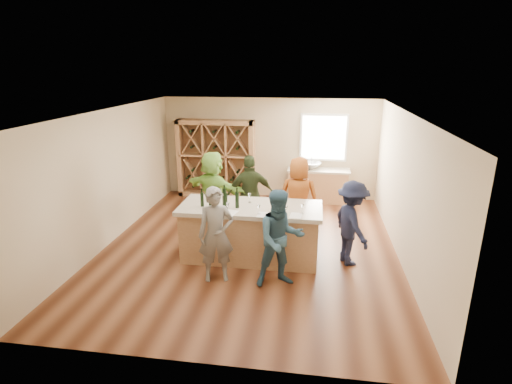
# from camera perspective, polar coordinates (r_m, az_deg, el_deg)

# --- Properties ---
(floor) EXTENTS (6.00, 7.00, 0.10)m
(floor) POSITION_cam_1_polar(r_m,az_deg,el_deg) (8.51, -0.87, -8.10)
(floor) COLOR brown
(floor) RESTS_ON ground
(ceiling) EXTENTS (6.00, 7.00, 0.10)m
(ceiling) POSITION_cam_1_polar(r_m,az_deg,el_deg) (7.71, -0.97, 11.71)
(ceiling) COLOR white
(ceiling) RESTS_ON ground
(wall_back) EXTENTS (6.00, 0.10, 2.80)m
(wall_back) POSITION_cam_1_polar(r_m,az_deg,el_deg) (11.41, 1.95, 6.30)
(wall_back) COLOR beige
(wall_back) RESTS_ON ground
(wall_front) EXTENTS (6.00, 0.10, 2.80)m
(wall_front) POSITION_cam_1_polar(r_m,az_deg,el_deg) (4.77, -7.88, -10.72)
(wall_front) COLOR beige
(wall_front) RESTS_ON ground
(wall_left) EXTENTS (0.10, 7.00, 2.80)m
(wall_left) POSITION_cam_1_polar(r_m,az_deg,el_deg) (8.98, -20.52, 2.02)
(wall_left) COLOR beige
(wall_left) RESTS_ON ground
(wall_right) EXTENTS (0.10, 7.00, 2.80)m
(wall_right) POSITION_cam_1_polar(r_m,az_deg,el_deg) (8.10, 20.91, 0.34)
(wall_right) COLOR beige
(wall_right) RESTS_ON ground
(window_frame) EXTENTS (1.30, 0.06, 1.30)m
(window_frame) POSITION_cam_1_polar(r_m,az_deg,el_deg) (11.20, 9.64, 7.67)
(window_frame) COLOR white
(window_frame) RESTS_ON wall_back
(window_pane) EXTENTS (1.18, 0.01, 1.18)m
(window_pane) POSITION_cam_1_polar(r_m,az_deg,el_deg) (11.17, 9.64, 7.64)
(window_pane) COLOR white
(window_pane) RESTS_ON wall_back
(wine_rack) EXTENTS (2.20, 0.45, 2.20)m
(wine_rack) POSITION_cam_1_polar(r_m,az_deg,el_deg) (11.46, -5.72, 4.74)
(wine_rack) COLOR #AB7B52
(wine_rack) RESTS_ON floor
(back_counter_base) EXTENTS (1.60, 0.58, 0.86)m
(back_counter_base) POSITION_cam_1_polar(r_m,az_deg,el_deg) (11.24, 8.81, 0.82)
(back_counter_base) COLOR #AB7B52
(back_counter_base) RESTS_ON floor
(back_counter_top) EXTENTS (1.70, 0.62, 0.06)m
(back_counter_top) POSITION_cam_1_polar(r_m,az_deg,el_deg) (11.11, 8.92, 3.09)
(back_counter_top) COLOR #BDB19A
(back_counter_top) RESTS_ON back_counter_base
(sink) EXTENTS (0.54, 0.54, 0.19)m
(sink) POSITION_cam_1_polar(r_m,az_deg,el_deg) (11.08, 7.91, 3.75)
(sink) COLOR silver
(sink) RESTS_ON back_counter_top
(faucet) EXTENTS (0.02, 0.02, 0.30)m
(faucet) POSITION_cam_1_polar(r_m,az_deg,el_deg) (11.24, 7.94, 4.25)
(faucet) COLOR silver
(faucet) RESTS_ON back_counter_top
(tasting_counter_base) EXTENTS (2.60, 1.00, 1.00)m
(tasting_counter_base) POSITION_cam_1_polar(r_m,az_deg,el_deg) (7.85, -0.78, -5.99)
(tasting_counter_base) COLOR #AB7B52
(tasting_counter_base) RESTS_ON floor
(tasting_counter_top) EXTENTS (2.72, 1.12, 0.08)m
(tasting_counter_top) POSITION_cam_1_polar(r_m,az_deg,el_deg) (7.65, -0.79, -2.29)
(tasting_counter_top) COLOR #BDB19A
(tasting_counter_top) RESTS_ON tasting_counter_base
(wine_bottle_a) EXTENTS (0.08, 0.08, 0.27)m
(wine_bottle_a) POSITION_cam_1_polar(r_m,az_deg,el_deg) (7.65, -7.71, -1.07)
(wine_bottle_a) COLOR black
(wine_bottle_a) RESTS_ON tasting_counter_top
(wine_bottle_b) EXTENTS (0.09, 0.09, 0.33)m
(wine_bottle_b) POSITION_cam_1_polar(r_m,az_deg,el_deg) (7.50, -6.47, -1.15)
(wine_bottle_b) COLOR black
(wine_bottle_b) RESTS_ON tasting_counter_top
(wine_bottle_c) EXTENTS (0.11, 0.11, 0.34)m
(wine_bottle_c) POSITION_cam_1_polar(r_m,az_deg,el_deg) (7.62, -4.52, -0.78)
(wine_bottle_c) COLOR black
(wine_bottle_c) RESTS_ON tasting_counter_top
(wine_bottle_d) EXTENTS (0.10, 0.10, 0.32)m
(wine_bottle_d) POSITION_cam_1_polar(r_m,az_deg,el_deg) (7.42, -4.38, -1.34)
(wine_bottle_d) COLOR black
(wine_bottle_d) RESTS_ON tasting_counter_top
(wine_bottle_e) EXTENTS (0.09, 0.09, 0.31)m
(wine_bottle_e) POSITION_cam_1_polar(r_m,az_deg,el_deg) (7.51, -2.71, -1.14)
(wine_bottle_e) COLOR black
(wine_bottle_e) RESTS_ON tasting_counter_top
(wine_glass_a) EXTENTS (0.09, 0.09, 0.19)m
(wine_glass_a) POSITION_cam_1_polar(r_m,az_deg,el_deg) (7.28, -4.06, -2.26)
(wine_glass_a) COLOR white
(wine_glass_a) RESTS_ON tasting_counter_top
(wine_glass_b) EXTENTS (0.07, 0.07, 0.16)m
(wine_glass_b) POSITION_cam_1_polar(r_m,az_deg,el_deg) (7.19, 0.41, -2.59)
(wine_glass_b) COLOR white
(wine_glass_b) RESTS_ON tasting_counter_top
(wine_glass_c) EXTENTS (0.10, 0.10, 0.19)m
(wine_glass_c) POSITION_cam_1_polar(r_m,az_deg,el_deg) (7.11, 4.29, -2.75)
(wine_glass_c) COLOR white
(wine_glass_c) RESTS_ON tasting_counter_top
(wine_glass_d) EXTENTS (0.08, 0.08, 0.17)m
(wine_glass_d) POSITION_cam_1_polar(r_m,az_deg,el_deg) (7.42, 2.58, -1.92)
(wine_glass_d) COLOR white
(wine_glass_d) RESTS_ON tasting_counter_top
(wine_glass_e) EXTENTS (0.08, 0.08, 0.17)m
(wine_glass_e) POSITION_cam_1_polar(r_m,az_deg,el_deg) (7.27, 6.60, -2.44)
(wine_glass_e) COLOR white
(wine_glass_e) RESTS_ON tasting_counter_top
(tasting_menu_a) EXTENTS (0.31, 0.38, 0.00)m
(tasting_menu_a) POSITION_cam_1_polar(r_m,az_deg,el_deg) (7.29, -3.80, -3.00)
(tasting_menu_a) COLOR white
(tasting_menu_a) RESTS_ON tasting_counter_top
(tasting_menu_b) EXTENTS (0.21, 0.29, 0.00)m
(tasting_menu_b) POSITION_cam_1_polar(r_m,az_deg,el_deg) (7.19, 1.03, -3.26)
(tasting_menu_b) COLOR white
(tasting_menu_b) RESTS_ON tasting_counter_top
(tasting_menu_c) EXTENTS (0.24, 0.31, 0.00)m
(tasting_menu_c) POSITION_cam_1_polar(r_m,az_deg,el_deg) (7.20, 5.74, -3.34)
(tasting_menu_c) COLOR white
(tasting_menu_c) RESTS_ON tasting_counter_top
(person_near_left) EXTENTS (0.72, 0.61, 1.70)m
(person_near_left) POSITION_cam_1_polar(r_m,az_deg,el_deg) (6.97, -5.73, -6.12)
(person_near_left) COLOR slate
(person_near_left) RESTS_ON floor
(person_near_right) EXTENTS (0.94, 0.72, 1.71)m
(person_near_right) POSITION_cam_1_polar(r_m,az_deg,el_deg) (6.78, 3.50, -6.71)
(person_near_right) COLOR #335972
(person_near_right) RESTS_ON floor
(person_server) EXTENTS (0.86, 1.17, 1.64)m
(person_server) POSITION_cam_1_polar(r_m,az_deg,el_deg) (7.72, 13.50, -4.37)
(person_server) COLOR #191E38
(person_server) RESTS_ON floor
(person_far_mid) EXTENTS (1.16, 0.82, 1.79)m
(person_far_mid) POSITION_cam_1_polar(r_m,az_deg,el_deg) (8.89, -0.80, -0.38)
(person_far_mid) COLOR #263319
(person_far_mid) RESTS_ON floor
(person_far_right) EXTENTS (0.93, 0.66, 1.80)m
(person_far_right) POSITION_cam_1_polar(r_m,az_deg,el_deg) (8.76, 6.08, -0.74)
(person_far_right) COLOR #994C19
(person_far_right) RESTS_ON floor
(person_far_left) EXTENTS (1.79, 1.29, 1.83)m
(person_far_left) POSITION_cam_1_polar(r_m,az_deg,el_deg) (9.17, -6.16, 0.21)
(person_far_left) COLOR #8CC64C
(person_far_left) RESTS_ON floor
(wine_glass_f) EXTENTS (0.07, 0.07, 0.18)m
(wine_glass_f) POSITION_cam_1_polar(r_m,az_deg,el_deg) (7.80, -0.93, -0.88)
(wine_glass_f) COLOR white
(wine_glass_f) RESTS_ON tasting_counter_top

